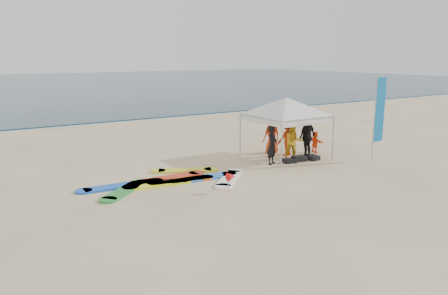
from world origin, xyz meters
TOP-DOWN VIEW (x-y plane):
  - ground at (0.00, 0.00)m, footprint 120.00×120.00m
  - ocean at (0.00, 60.00)m, footprint 160.00×84.00m
  - shoreline_foam at (0.00, 18.20)m, footprint 160.00×1.20m
  - person_black_a at (2.55, 3.66)m, footprint 0.67×0.60m
  - person_yellow at (3.70, 3.69)m, footprint 0.94×0.88m
  - person_orange_a at (4.07, 4.53)m, footprint 1.03×0.62m
  - person_black_b at (4.51, 3.75)m, footprint 1.13×0.68m
  - person_orange_b at (3.82, 5.26)m, footprint 0.85×0.61m
  - person_seated at (5.48, 4.25)m, footprint 0.38×0.92m
  - canopy_tent at (3.70, 4.19)m, footprint 3.88×3.88m
  - feather_flag at (6.55, 1.80)m, footprint 0.59×0.04m
  - marker_pennant at (-0.83, 1.52)m, footprint 0.28×0.28m
  - gear_pile at (3.89, 3.38)m, footprint 1.69×0.65m
  - surfboard_spread at (-1.92, 3.58)m, footprint 5.63×3.37m

SIDE VIEW (x-z plane):
  - ground at x=0.00m, z-range 0.00..0.00m
  - shoreline_foam at x=0.00m, z-range 0.00..0.01m
  - surfboard_spread at x=-1.92m, z-range 0.00..0.07m
  - ocean at x=0.00m, z-range 0.00..0.08m
  - gear_pile at x=3.89m, z-range -0.01..0.21m
  - person_seated at x=5.48m, z-range 0.00..0.97m
  - marker_pennant at x=-0.83m, z-range 0.18..0.81m
  - person_black_a at x=2.55m, z-range 0.00..1.54m
  - person_yellow at x=3.70m, z-range 0.00..1.55m
  - person_orange_a at x=4.07m, z-range 0.00..1.56m
  - person_orange_b at x=3.82m, z-range 0.00..1.61m
  - person_black_b at x=4.51m, z-range 0.00..1.81m
  - feather_flag at x=6.55m, z-range 0.31..3.82m
  - canopy_tent at x=3.70m, z-range 1.08..4.01m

